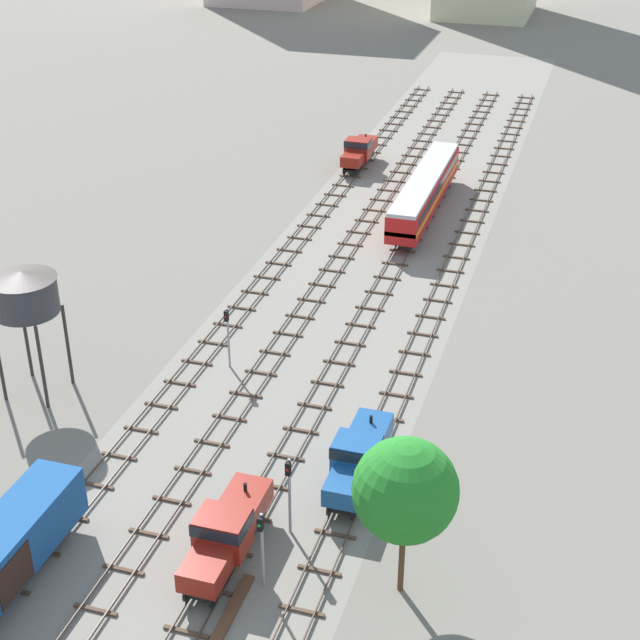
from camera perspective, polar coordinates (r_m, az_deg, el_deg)
ground_plane at (r=83.15m, az=2.46°, el=2.86°), size 480.00×480.00×0.00m
ballast_bed at (r=83.15m, az=2.46°, el=2.86°), size 18.92×176.00×0.01m
track_far_left at (r=85.94m, az=-2.18°, el=3.84°), size 2.40×126.00×0.29m
track_left at (r=84.56m, az=1.01°, el=3.43°), size 2.40×126.00×0.29m
track_centre_left at (r=83.45m, az=4.29°, el=3.00°), size 2.40×126.00×0.29m
track_centre at (r=82.63m, az=7.65°, el=2.55°), size 2.40×126.00×0.29m
shunter_loco_centre_left_near at (r=51.57m, az=-5.66°, el=-12.49°), size 2.74×8.46×3.10m
shunter_loco_centre_mid at (r=56.58m, az=2.33°, el=-8.15°), size 2.74×8.46×3.10m
passenger_coach_centre_left_midfar at (r=95.29m, az=6.32°, el=7.80°), size 2.96×22.00×3.80m
shunter_loco_far_left_far at (r=108.56m, az=2.36°, el=10.16°), size 2.74×8.46×3.10m
water_tower at (r=65.45m, az=-17.33°, el=1.55°), size 4.58×4.58×9.15m
signal_post_nearest at (r=52.34m, az=-1.87°, el=-9.97°), size 0.28×0.47×4.98m
signal_post_near at (r=49.32m, az=-3.53°, el=-13.08°), size 0.28×0.47×4.69m
signal_post_mid at (r=67.72m, az=-5.56°, el=-0.61°), size 0.28×0.47×4.75m
lineside_tree_0 at (r=47.05m, az=5.14°, el=-10.15°), size 5.30×5.30×9.07m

